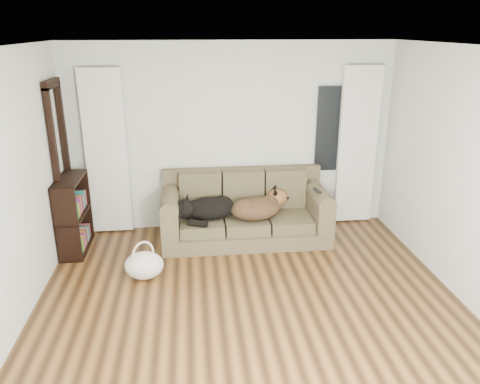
{
  "coord_description": "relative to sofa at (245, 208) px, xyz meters",
  "views": [
    {
      "loc": [
        -0.56,
        -3.86,
        2.77
      ],
      "look_at": [
        0.03,
        1.6,
        0.82
      ],
      "focal_mm": 35.0,
      "sensor_mm": 36.0,
      "label": 1
    }
  ],
  "objects": [
    {
      "name": "window_pane",
      "position": [
        1.31,
        0.5,
        0.95
      ],
      "size": [
        0.5,
        0.03,
        1.2
      ],
      "primitive_type": "cube",
      "color": "black",
      "rests_on": "wall_back"
    },
    {
      "name": "curtain_right",
      "position": [
        1.66,
        0.44,
        0.7
      ],
      "size": [
        0.55,
        0.08,
        2.25
      ],
      "primitive_type": "cube",
      "color": "white",
      "rests_on": "ground"
    },
    {
      "name": "door_casing",
      "position": [
        -2.34,
        0.07,
        0.6
      ],
      "size": [
        0.07,
        0.6,
        2.1
      ],
      "primitive_type": "cube",
      "color": "black",
      "rests_on": "ground"
    },
    {
      "name": "dog_black_lab",
      "position": [
        -0.52,
        -0.07,
        0.03
      ],
      "size": [
        0.72,
        0.52,
        0.29
      ],
      "primitive_type": "ellipsoid",
      "rotation": [
        0.0,
        0.0,
        0.07
      ],
      "color": "black",
      "rests_on": "sofa"
    },
    {
      "name": "bookshelf",
      "position": [
        -2.23,
        -0.09,
        0.05
      ],
      "size": [
        0.35,
        0.8,
        0.98
      ],
      "primitive_type": "cube",
      "rotation": [
        0.0,
        0.0,
        -0.08
      ],
      "color": "black",
      "rests_on": "floor"
    },
    {
      "name": "tote_bag",
      "position": [
        -1.29,
        -0.94,
        -0.29
      ],
      "size": [
        0.55,
        0.5,
        0.32
      ],
      "primitive_type": "ellipsoid",
      "rotation": [
        0.0,
        0.0,
        0.42
      ],
      "color": "silver",
      "rests_on": "floor"
    },
    {
      "name": "tv_remote",
      "position": [
        0.93,
        -0.18,
        0.28
      ],
      "size": [
        0.08,
        0.19,
        0.02
      ],
      "primitive_type": "cube",
      "rotation": [
        0.0,
        0.0,
        0.14
      ],
      "color": "black",
      "rests_on": "sofa"
    },
    {
      "name": "dog_shepherd",
      "position": [
        0.16,
        -0.1,
        0.04
      ],
      "size": [
        0.77,
        0.6,
        0.31
      ],
      "primitive_type": "ellipsoid",
      "rotation": [
        0.0,
        0.0,
        3.3
      ],
      "color": "black",
      "rests_on": "sofa"
    },
    {
      "name": "wall_back",
      "position": [
        -0.14,
        0.52,
        0.85
      ],
      "size": [
        4.5,
        0.04,
        2.6
      ],
      "primitive_type": "cube",
      "color": "silver",
      "rests_on": "ground"
    },
    {
      "name": "ceiling",
      "position": [
        -0.14,
        -1.98,
        2.15
      ],
      "size": [
        5.0,
        5.0,
        0.0
      ],
      "primitive_type": "plane",
      "color": "white",
      "rests_on": "ground"
    },
    {
      "name": "curtain_left",
      "position": [
        -1.84,
        0.44,
        0.7
      ],
      "size": [
        0.55,
        0.08,
        2.25
      ],
      "primitive_type": "cube",
      "color": "white",
      "rests_on": "ground"
    },
    {
      "name": "sofa",
      "position": [
        0.0,
        0.0,
        0.0
      ],
      "size": [
        2.23,
        0.96,
        0.91
      ],
      "primitive_type": "cube",
      "color": "brown",
      "rests_on": "floor"
    },
    {
      "name": "floor",
      "position": [
        -0.14,
        -1.98,
        -0.45
      ],
      "size": [
        5.0,
        5.0,
        0.0
      ],
      "primitive_type": "plane",
      "color": "black",
      "rests_on": "ground"
    }
  ]
}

